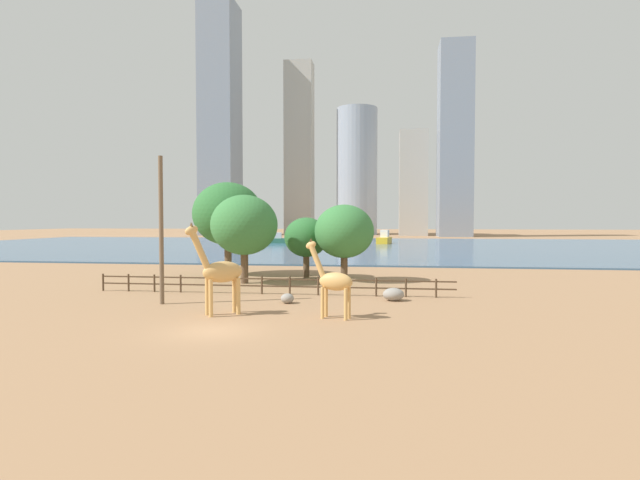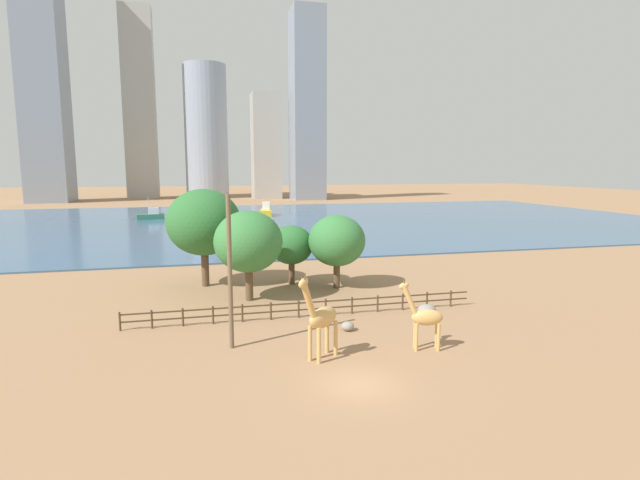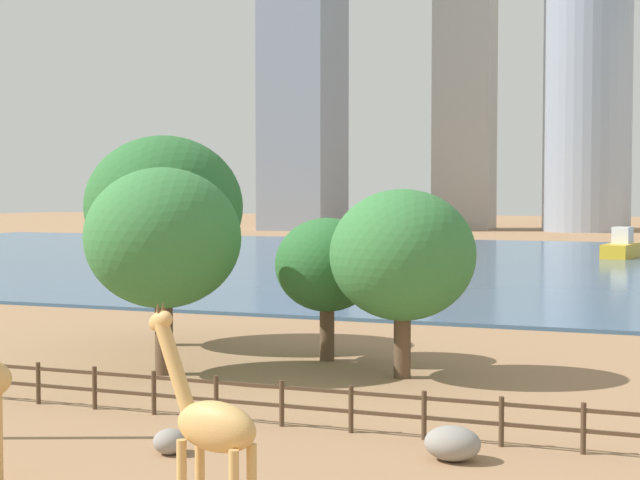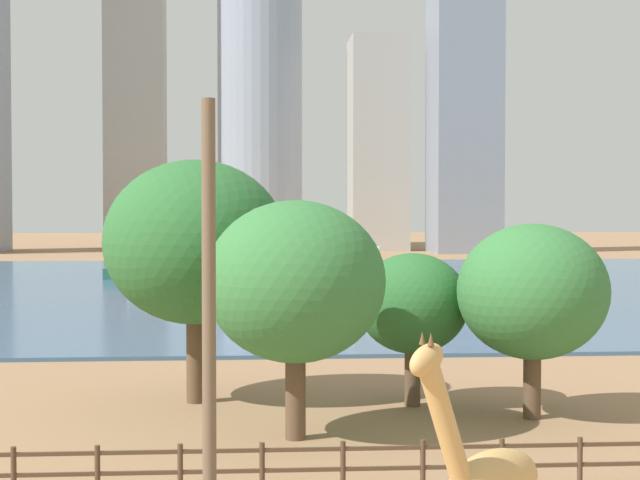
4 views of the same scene
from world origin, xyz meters
name	(u,v)px [view 3 (image 3 of 4)]	position (x,y,z in m)	size (l,w,h in m)	color
ground_plane	(532,263)	(0.00, 80.00, 0.00)	(400.00, 400.00, 0.00)	#9E7551
harbor_water	(527,264)	(0.00, 77.00, 0.10)	(180.00, 86.00, 0.20)	#3D6084
giraffe_tall	(210,425)	(5.41, 3.83, 2.03)	(2.81, 1.20, 4.35)	tan
boulder_near_fence	(170,441)	(1.97, 8.30, 0.32)	(0.85, 0.85, 0.64)	gray
boulder_by_pole	(452,443)	(8.73, 10.23, 0.43)	(1.40, 1.14, 0.86)	gray
enclosure_fence	(165,390)	(-0.30, 12.00, 0.76)	(26.12, 0.14, 1.30)	#4C3826
tree_left_large	(164,207)	(-7.10, 23.83, 5.95)	(6.77, 6.77, 9.03)	brown
tree_center_broad	(163,238)	(-3.67, 17.78, 4.92)	(5.63, 5.63, 7.48)	brown
tree_right_tall	(403,255)	(4.58, 20.21, 4.35)	(5.17, 5.17, 6.70)	brown
tree_left_small	(327,265)	(0.83, 22.62, 3.73)	(4.07, 4.07, 5.60)	brown
boat_ferry	(621,247)	(7.49, 88.21, 1.22)	(3.47, 7.14, 3.01)	gold
boat_sailboat	(380,246)	(-16.89, 86.30, 1.02)	(5.69, 2.76, 4.91)	#337259
skyline_tower_glass	(465,52)	(-25.65, 166.27, 32.70)	(10.57, 8.13, 65.41)	#ADA89E
skyline_block_right	(587,97)	(-3.29, 162.23, 23.25)	(15.00, 15.00, 46.50)	#939EAD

